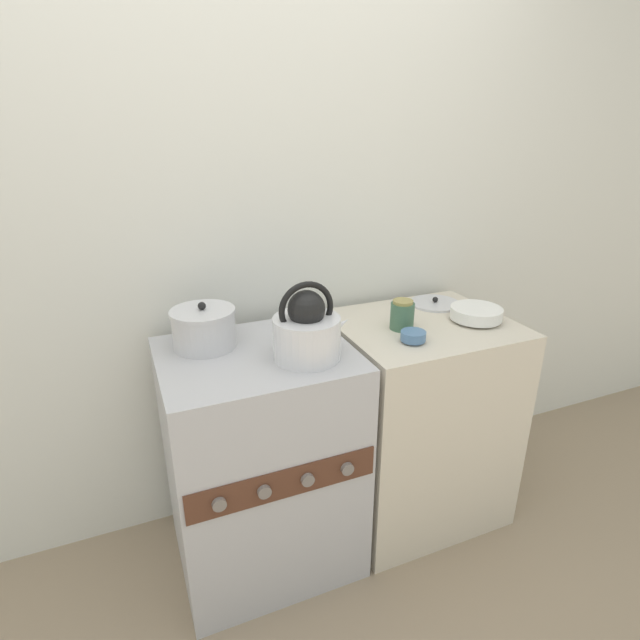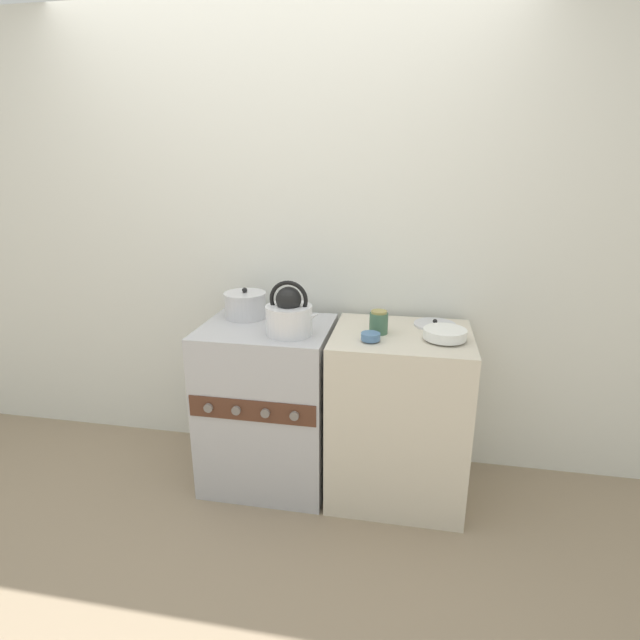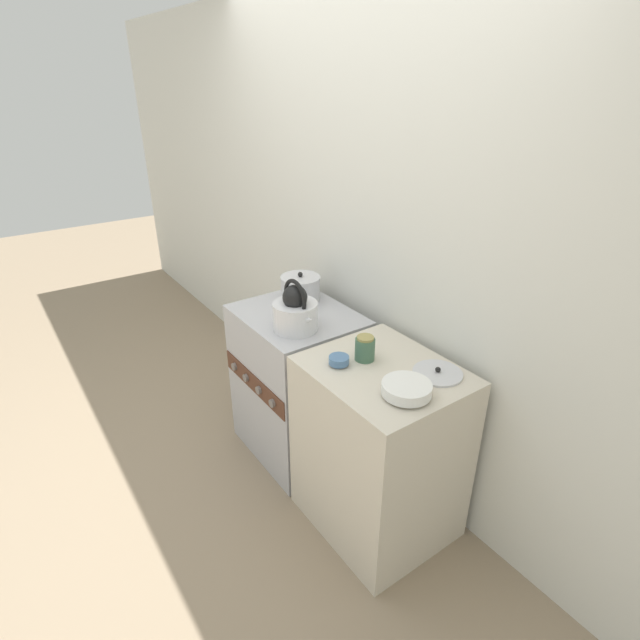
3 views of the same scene
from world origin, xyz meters
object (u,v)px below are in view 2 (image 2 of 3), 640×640
stove (269,404)px  cooking_pot (245,305)px  kettle (289,315)px  loose_pot_lid (435,324)px  enamel_bowl (445,334)px  storage_jar (379,322)px  small_ceramic_bowl (371,337)px

stove → cooking_pot: bearing=140.2°
kettle → loose_pot_lid: kettle is taller
cooking_pot → enamel_bowl: bearing=-9.3°
cooking_pot → storage_jar: (0.73, -0.13, -0.01)m
small_ceramic_bowl → loose_pot_lid: small_ceramic_bowl is taller
kettle → cooking_pot: bearing=143.3°
small_ceramic_bowl → loose_pot_lid: 0.43m
small_ceramic_bowl → storage_jar: size_ratio=0.79×
loose_pot_lid → small_ceramic_bowl: bearing=-135.3°
stove → small_ceramic_bowl: 0.73m
cooking_pot → storage_jar: size_ratio=1.96×
cooking_pot → kettle: bearing=-36.7°
enamel_bowl → small_ceramic_bowl: enamel_bowl is taller
small_ceramic_bowl → storage_jar: storage_jar is taller
cooking_pot → enamel_bowl: 1.06m
small_ceramic_bowl → loose_pot_lid: (0.30, 0.30, -0.02)m
small_ceramic_bowl → storage_jar: 0.13m
enamel_bowl → stove: bearing=177.0°
small_ceramic_bowl → stove: bearing=167.0°
loose_pot_lid → enamel_bowl: bearing=-80.3°
kettle → small_ceramic_bowl: bearing=-3.9°
cooking_pot → small_ceramic_bowl: (0.70, -0.25, -0.05)m
kettle → storage_jar: (0.42, 0.10, -0.04)m
stove → small_ceramic_bowl: size_ratio=9.81×
storage_jar → stove: bearing=179.7°
kettle → loose_pot_lid: 0.76m
kettle → loose_pot_lid: size_ratio=1.29×
cooking_pot → enamel_bowl: size_ratio=1.11×
kettle → small_ceramic_bowl: kettle is taller
stove → loose_pot_lid: size_ratio=4.16×
stove → small_ceramic_bowl: bearing=-13.0°
enamel_bowl → storage_jar: bearing=172.0°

